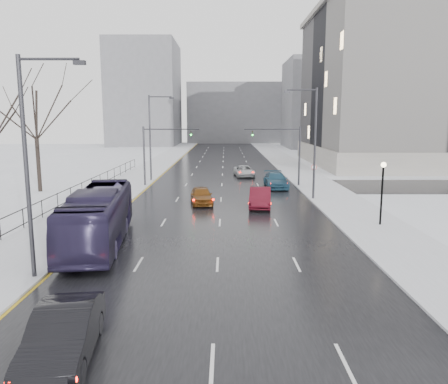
{
  "coord_description": "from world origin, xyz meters",
  "views": [
    {
      "loc": [
        0.4,
        0.87,
        7.3
      ],
      "look_at": [
        0.3,
        29.43,
        2.5
      ],
      "focal_mm": 35.0,
      "sensor_mm": 36.0,
      "label": 1
    }
  ],
  "objects_px": {
    "sedan_left_near": "(63,334)",
    "sedan_center_near": "(201,195)",
    "sedan_right_cross": "(244,171)",
    "sedan_right_far": "(276,180)",
    "sedan_right_near": "(260,197)",
    "streetlight_r_mid": "(313,138)",
    "streetlight_l_far": "(152,133)",
    "bus": "(99,217)",
    "lamppost_r_mid": "(382,184)",
    "no_uturn_sign": "(314,170)",
    "mast_signal_right": "(290,149)",
    "streetlight_l_near": "(31,158)",
    "mast_signal_left": "(154,149)",
    "tree_park_e": "(40,192)"
  },
  "relations": [
    {
      "from": "sedan_left_near",
      "to": "sedan_center_near",
      "type": "relative_size",
      "value": 1.13
    },
    {
      "from": "sedan_right_cross",
      "to": "sedan_right_far",
      "type": "bearing_deg",
      "value": -78.17
    },
    {
      "from": "sedan_left_near",
      "to": "sedan_right_near",
      "type": "xyz_separation_m",
      "value": [
        7.79,
        23.38,
        -0.01
      ]
    },
    {
      "from": "streetlight_r_mid",
      "to": "sedan_right_cross",
      "type": "height_order",
      "value": "streetlight_r_mid"
    },
    {
      "from": "streetlight_l_far",
      "to": "bus",
      "type": "xyz_separation_m",
      "value": [
        1.17,
        -26.31,
        -3.95
      ]
    },
    {
      "from": "sedan_left_near",
      "to": "sedan_right_cross",
      "type": "bearing_deg",
      "value": 73.57
    },
    {
      "from": "sedan_left_near",
      "to": "lamppost_r_mid",
      "type": "bearing_deg",
      "value": 40.59
    },
    {
      "from": "no_uturn_sign",
      "to": "mast_signal_right",
      "type": "bearing_deg",
      "value": 115.11
    },
    {
      "from": "mast_signal_right",
      "to": "sedan_right_far",
      "type": "xyz_separation_m",
      "value": [
        -1.55,
        -1.08,
        -3.26
      ]
    },
    {
      "from": "lamppost_r_mid",
      "to": "sedan_right_near",
      "type": "relative_size",
      "value": 0.86
    },
    {
      "from": "streetlight_r_mid",
      "to": "lamppost_r_mid",
      "type": "xyz_separation_m",
      "value": [
        2.83,
        -10.0,
        -2.67
      ]
    },
    {
      "from": "streetlight_l_near",
      "to": "mast_signal_left",
      "type": "bearing_deg",
      "value": 88.28
    },
    {
      "from": "sedan_center_near",
      "to": "lamppost_r_mid",
      "type": "bearing_deg",
      "value": -39.24
    },
    {
      "from": "sedan_left_near",
      "to": "sedan_right_far",
      "type": "height_order",
      "value": "sedan_left_near"
    },
    {
      "from": "sedan_left_near",
      "to": "sedan_right_far",
      "type": "distance_m",
      "value": 35.31
    },
    {
      "from": "streetlight_l_near",
      "to": "sedan_right_near",
      "type": "xyz_separation_m",
      "value": [
        11.46,
        16.52,
        -4.76
      ]
    },
    {
      "from": "streetlight_r_mid",
      "to": "bus",
      "type": "relative_size",
      "value": 0.86
    },
    {
      "from": "streetlight_l_near",
      "to": "sedan_center_near",
      "type": "relative_size",
      "value": 2.27
    },
    {
      "from": "streetlight_r_mid",
      "to": "sedan_right_far",
      "type": "xyz_separation_m",
      "value": [
        -2.39,
        6.92,
        -4.77
      ]
    },
    {
      "from": "no_uturn_sign",
      "to": "sedan_right_near",
      "type": "distance_m",
      "value": 9.64
    },
    {
      "from": "sedan_right_near",
      "to": "sedan_right_far",
      "type": "distance_m",
      "value": 10.69
    },
    {
      "from": "mast_signal_left",
      "to": "sedan_left_near",
      "type": "relative_size",
      "value": 1.3
    },
    {
      "from": "tree_park_e",
      "to": "streetlight_l_near",
      "type": "relative_size",
      "value": 1.35
    },
    {
      "from": "mast_signal_right",
      "to": "sedan_right_cross",
      "type": "height_order",
      "value": "mast_signal_right"
    },
    {
      "from": "tree_park_e",
      "to": "sedan_right_far",
      "type": "height_order",
      "value": "tree_park_e"
    },
    {
      "from": "sedan_left_near",
      "to": "sedan_right_near",
      "type": "height_order",
      "value": "sedan_left_near"
    },
    {
      "from": "mast_signal_right",
      "to": "lamppost_r_mid",
      "type": "bearing_deg",
      "value": -78.46
    },
    {
      "from": "sedan_left_near",
      "to": "streetlight_r_mid",
      "type": "bearing_deg",
      "value": 57.94
    },
    {
      "from": "lamppost_r_mid",
      "to": "mast_signal_right",
      "type": "distance_m",
      "value": 18.41
    },
    {
      "from": "streetlight_l_near",
      "to": "streetlight_l_far",
      "type": "xyz_separation_m",
      "value": [
        0.0,
        32.0,
        0.0
      ]
    },
    {
      "from": "sedan_center_near",
      "to": "bus",
      "type": "bearing_deg",
      "value": -121.15
    },
    {
      "from": "sedan_right_cross",
      "to": "bus",
      "type": "bearing_deg",
      "value": -113.98
    },
    {
      "from": "no_uturn_sign",
      "to": "sedan_left_near",
      "type": "relative_size",
      "value": 0.54
    },
    {
      "from": "tree_park_e",
      "to": "streetlight_l_near",
      "type": "height_order",
      "value": "streetlight_l_near"
    },
    {
      "from": "bus",
      "to": "sedan_center_near",
      "type": "relative_size",
      "value": 2.65
    },
    {
      "from": "streetlight_l_far",
      "to": "sedan_left_near",
      "type": "bearing_deg",
      "value": -84.61
    },
    {
      "from": "mast_signal_left",
      "to": "sedan_left_near",
      "type": "height_order",
      "value": "mast_signal_left"
    },
    {
      "from": "streetlight_l_near",
      "to": "streetlight_l_far",
      "type": "distance_m",
      "value": 32.0
    },
    {
      "from": "no_uturn_sign",
      "to": "sedan_right_near",
      "type": "height_order",
      "value": "no_uturn_sign"
    },
    {
      "from": "sedan_right_near",
      "to": "mast_signal_left",
      "type": "bearing_deg",
      "value": 138.25
    },
    {
      "from": "mast_signal_left",
      "to": "streetlight_l_far",
      "type": "bearing_deg",
      "value": 101.87
    },
    {
      "from": "tree_park_e",
      "to": "streetlight_l_near",
      "type": "xyz_separation_m",
      "value": [
        10.03,
        -24.0,
        5.62
      ]
    },
    {
      "from": "tree_park_e",
      "to": "sedan_right_near",
      "type": "height_order",
      "value": "tree_park_e"
    },
    {
      "from": "lamppost_r_mid",
      "to": "sedan_right_far",
      "type": "xyz_separation_m",
      "value": [
        -5.22,
        16.92,
        -2.1
      ]
    },
    {
      "from": "streetlight_r_mid",
      "to": "mast_signal_left",
      "type": "bearing_deg",
      "value": 152.69
    },
    {
      "from": "streetlight_r_mid",
      "to": "sedan_center_near",
      "type": "distance_m",
      "value": 11.17
    },
    {
      "from": "tree_park_e",
      "to": "mast_signal_right",
      "type": "bearing_deg",
      "value": 8.9
    },
    {
      "from": "sedan_left_near",
      "to": "streetlight_l_far",
      "type": "bearing_deg",
      "value": 88.58
    },
    {
      "from": "tree_park_e",
      "to": "mast_signal_left",
      "type": "relative_size",
      "value": 2.08
    },
    {
      "from": "sedan_right_cross",
      "to": "sedan_right_far",
      "type": "height_order",
      "value": "sedan_right_far"
    }
  ]
}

